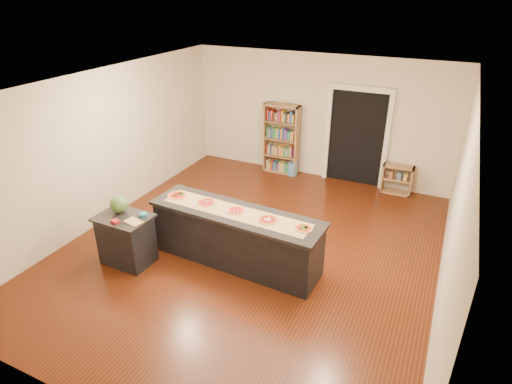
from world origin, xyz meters
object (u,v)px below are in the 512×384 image
at_px(bookshelf, 281,139).
at_px(watermelon, 119,204).
at_px(side_counter, 127,239).
at_px(low_shelf, 397,179).
at_px(kitchen_island, 236,237).
at_px(waste_bin, 292,169).

xyz_separation_m(bookshelf, watermelon, (-0.99, -4.39, 0.15)).
relative_size(bookshelf, watermelon, 6.10).
xyz_separation_m(side_counter, low_shelf, (3.55, 4.50, -0.10)).
distance_m(kitchen_island, bookshelf, 3.84).
relative_size(kitchen_island, watermelon, 10.42).
bearing_deg(low_shelf, waste_bin, -178.27).
bearing_deg(waste_bin, bookshelf, 169.45).
bearing_deg(kitchen_island, waste_bin, 99.87).
distance_m(waste_bin, watermelon, 4.60).
xyz_separation_m(side_counter, bookshelf, (0.84, 4.49, 0.41)).
bearing_deg(low_shelf, kitchen_island, -117.32).
relative_size(side_counter, waste_bin, 2.57).
distance_m(side_counter, low_shelf, 5.73).
distance_m(low_shelf, waste_bin, 2.38).
bearing_deg(watermelon, kitchen_island, 20.07).
bearing_deg(watermelon, waste_bin, 73.04).
bearing_deg(low_shelf, bookshelf, -179.78).
relative_size(kitchen_island, low_shelf, 4.44).
distance_m(side_counter, watermelon, 0.58).
xyz_separation_m(waste_bin, watermelon, (-1.32, -4.33, 0.81)).
distance_m(side_counter, waste_bin, 4.59).
xyz_separation_m(kitchen_island, watermelon, (-1.75, -0.64, 0.50)).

